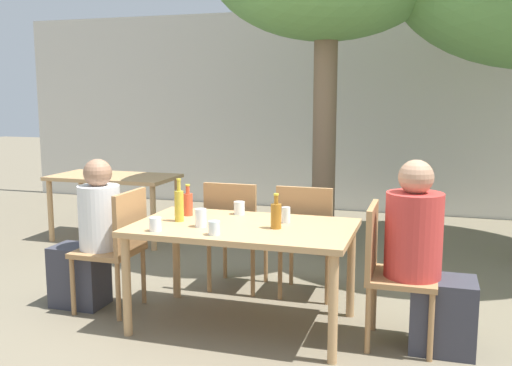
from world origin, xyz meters
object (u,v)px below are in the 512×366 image
Objects in this scene: drinking_glass_2 at (201,218)px; drinking_glass_3 at (214,228)px; patio_chair_3 at (307,234)px; dining_table_back at (114,184)px; drinking_glass_4 at (286,215)px; patio_chair_2 at (235,229)px; person_seated_0 at (90,242)px; oil_cruet_2 at (179,205)px; drinking_glass_0 at (239,208)px; patio_chair_0 at (118,243)px; dining_table_front at (243,236)px; person_seated_1 at (426,265)px; soda_bottle_0 at (188,203)px; drinking_glass_1 at (155,224)px; patio_chair_1 at (389,266)px; amber_bottle_1 at (276,215)px.

drinking_glass_2 reaches higher than drinking_glass_3.
patio_chair_3 is at bearing 68.74° from drinking_glass_3.
drinking_glass_4 reaches higher than dining_table_back.
patio_chair_2 is 0.80× the size of person_seated_0.
drinking_glass_0 is (0.33, 0.35, -0.07)m from oil_cruet_2.
patio_chair_0 is 0.80× the size of person_seated_0.
dining_table_front is 16.72× the size of drinking_glass_3.
person_seated_1 is at bearing -0.00° from dining_table_front.
soda_bottle_0 reaches higher than patio_chair_0.
soda_bottle_0 is 2.39× the size of drinking_glass_0.
drinking_glass_1 is at bearing -145.65° from dining_table_front.
person_seated_0 is 0.94× the size of person_seated_1.
dining_table_back is 3.90m from person_seated_1.
drinking_glass_0 is (-1.37, 0.33, 0.23)m from person_seated_1.
person_seated_1 is at bearing -8.85° from drinking_glass_4.
dining_table_back is 3.06m from drinking_glass_3.
patio_chair_2 is 0.62m from soda_bottle_0.
patio_chair_2 is (0.69, 0.69, 0.00)m from patio_chair_0.
patio_chair_1 is 10.14× the size of drinking_glass_3.
drinking_glass_4 is at bearing 96.76° from patio_chair_0.
patio_chair_1 is 0.75× the size of person_seated_1.
dining_table_front is at bearing -19.67° from soda_bottle_0.
drinking_glass_2 is 0.25m from drinking_glass_3.
patio_chair_1 is (1.99, 0.00, 0.00)m from patio_chair_0.
dining_table_back is at bearing 132.93° from drinking_glass_3.
drinking_glass_1 is (-0.50, -0.34, 0.12)m from dining_table_front.
person_seated_0 is (-0.93, -0.69, -0.02)m from patio_chair_2.
drinking_glass_0 is 0.76m from drinking_glass_1.
person_seated_0 is (0.93, -1.91, -0.13)m from dining_table_back.
patio_chair_3 reaches higher than drinking_glass_3.
amber_bottle_1 is at bearing -43.33° from drinking_glass_0.
person_seated_1 is 1.77m from drinking_glass_1.
patio_chair_2 is at bearing 93.23° from drinking_glass_2.
amber_bottle_1 is at bearing 85.31° from patio_chair_3.
oil_cruet_2 is (0.02, -0.20, 0.03)m from soda_bottle_0.
patio_chair_0 is 0.24m from person_seated_0.
patio_chair_1 is at bearing -16.08° from drinking_glass_0.
patio_chair_2 is 9.35× the size of drinking_glass_0.
person_seated_0 is 1.18m from drinking_glass_0.
drinking_glass_1 is at bearing -147.39° from drinking_glass_4.
patio_chair_0 reaches higher than drinking_glass_2.
patio_chair_3 is 3.91× the size of soda_bottle_0.
patio_chair_3 is at bearing 113.95° from person_seated_0.
patio_chair_0 reaches higher than drinking_glass_4.
person_seated_1 is at bearing 0.78° from oil_cruet_2.
amber_bottle_1 is 0.51m from drinking_glass_2.
drinking_glass_3 is at bearing -47.07° from dining_table_back.
soda_bottle_0 is at bearing 89.33° from drinking_glass_1.
drinking_glass_2 is at bearing -150.95° from drinking_glass_4.
soda_bottle_0 reaches higher than patio_chair_2.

